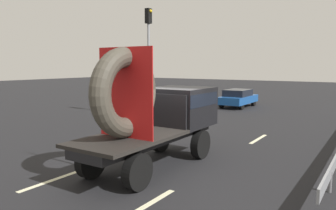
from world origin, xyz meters
TOP-DOWN VIEW (x-y plane):
  - ground_plane at (0.00, 0.00)m, footprint 120.00×120.00m
  - flatbed_truck at (-0.18, 0.10)m, footprint 2.02×5.60m
  - distant_sedan at (-3.40, 15.43)m, footprint 1.79×4.18m
  - traffic_light at (-6.46, 8.01)m, footprint 0.42×0.36m
  - lane_dash_left_near at (-1.79, -2.73)m, footprint 0.16×2.48m
  - lane_dash_left_far at (-1.79, 5.56)m, footprint 0.16×2.53m
  - lane_dash_right_near at (1.44, -2.91)m, footprint 0.16×2.45m
  - lane_dash_right_far at (1.44, 5.37)m, footprint 0.16×2.07m

SIDE VIEW (x-z plane):
  - ground_plane at x=0.00m, z-range 0.00..0.00m
  - lane_dash_left_near at x=-1.79m, z-range 0.00..0.01m
  - lane_dash_left_far at x=-1.79m, z-range 0.00..0.01m
  - lane_dash_right_near at x=1.44m, z-range 0.00..0.01m
  - lane_dash_right_far at x=1.44m, z-range 0.00..0.01m
  - distant_sedan at x=-3.40m, z-range 0.05..1.41m
  - flatbed_truck at x=-0.18m, z-range -0.11..3.62m
  - traffic_light at x=-6.46m, z-range 0.95..7.62m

